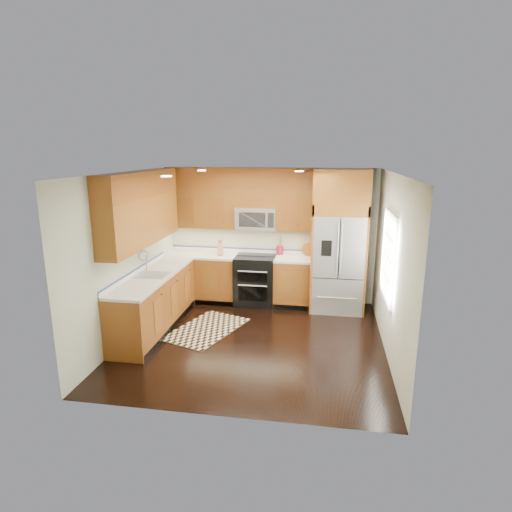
% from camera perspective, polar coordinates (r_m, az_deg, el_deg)
% --- Properties ---
extents(ground, '(4.00, 4.00, 0.00)m').
position_cam_1_polar(ground, '(6.86, -0.32, -11.21)').
color(ground, black).
rests_on(ground, ground).
extents(wall_back, '(4.00, 0.02, 2.60)m').
position_cam_1_polar(wall_back, '(8.35, 1.98, 2.78)').
color(wall_back, beige).
rests_on(wall_back, ground).
extents(wall_left, '(0.02, 4.00, 2.60)m').
position_cam_1_polar(wall_left, '(7.02, -16.63, 0.05)').
color(wall_left, beige).
rests_on(wall_left, ground).
extents(wall_right, '(0.02, 4.00, 2.60)m').
position_cam_1_polar(wall_right, '(6.40, 17.61, -1.36)').
color(wall_right, beige).
rests_on(wall_right, ground).
extents(window, '(0.04, 1.10, 1.30)m').
position_cam_1_polar(window, '(6.57, 17.24, -0.05)').
color(window, white).
rests_on(window, ground).
extents(base_cabinets, '(2.85, 3.00, 0.90)m').
position_cam_1_polar(base_cabinets, '(7.78, -8.20, -4.68)').
color(base_cabinets, brown).
rests_on(base_cabinets, ground).
extents(countertop, '(2.86, 3.01, 0.04)m').
position_cam_1_polar(countertop, '(7.71, -7.06, -1.16)').
color(countertop, silver).
rests_on(countertop, base_cabinets).
extents(upper_cabinets, '(2.85, 3.00, 1.15)m').
position_cam_1_polar(upper_cabinets, '(7.59, -7.61, 7.08)').
color(upper_cabinets, brown).
rests_on(upper_cabinets, ground).
extents(range, '(0.76, 0.67, 0.95)m').
position_cam_1_polar(range, '(8.27, -0.09, -3.26)').
color(range, black).
rests_on(range, ground).
extents(microwave, '(0.76, 0.40, 0.42)m').
position_cam_1_polar(microwave, '(8.12, 0.05, 5.06)').
color(microwave, '#B2B2B7').
rests_on(microwave, ground).
extents(refrigerator, '(0.98, 0.75, 2.60)m').
position_cam_1_polar(refrigerator, '(7.92, 11.00, 1.94)').
color(refrigerator, '#B2B2B7').
rests_on(refrigerator, ground).
extents(sink_faucet, '(0.54, 0.44, 0.37)m').
position_cam_1_polar(sink_faucet, '(7.19, -13.78, -1.98)').
color(sink_faucet, '#B2B2B7').
rests_on(sink_faucet, countertop).
extents(rug, '(1.30, 1.65, 0.01)m').
position_cam_1_polar(rug, '(7.31, -6.63, -9.62)').
color(rug, black).
rests_on(rug, ground).
extents(knife_block, '(0.14, 0.17, 0.29)m').
position_cam_1_polar(knife_block, '(8.29, -4.80, 0.97)').
color(knife_block, '#AB7653').
rests_on(knife_block, countertop).
extents(utensil_crock, '(0.13, 0.13, 0.36)m').
position_cam_1_polar(utensil_crock, '(8.30, 3.20, 1.04)').
color(utensil_crock, maroon).
rests_on(utensil_crock, countertop).
extents(cutting_board, '(0.27, 0.27, 0.02)m').
position_cam_1_polar(cutting_board, '(8.25, 7.03, 0.06)').
color(cutting_board, brown).
rests_on(cutting_board, countertop).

